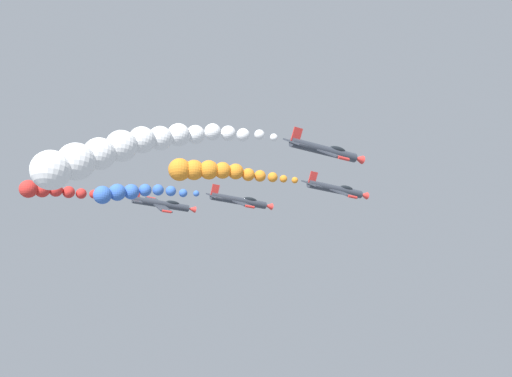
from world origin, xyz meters
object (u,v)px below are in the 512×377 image
at_px(airplane_left_outer, 162,204).
at_px(airplane_left_inner, 240,201).
at_px(airplane_lead, 336,189).
at_px(airplane_right_inner, 325,150).

bearing_deg(airplane_left_outer, airplane_left_inner, 44.95).
height_order(airplane_left_inner, airplane_left_outer, airplane_left_outer).
bearing_deg(airplane_left_inner, airplane_lead, 41.14).
bearing_deg(airplane_lead, airplane_right_inner, -43.14).
height_order(airplane_lead, airplane_left_outer, airplane_left_outer).
bearing_deg(airplane_lead, airplane_left_outer, -137.08).
xyz_separation_m(airplane_left_inner, airplane_right_inner, (20.73, 0.27, 0.12)).
bearing_deg(airplane_left_outer, airplane_lead, 42.92).
height_order(airplane_lead, airplane_right_inner, airplane_right_inner).
xyz_separation_m(airplane_left_inner, airplane_left_outer, (-8.94, -8.92, 0.61)).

